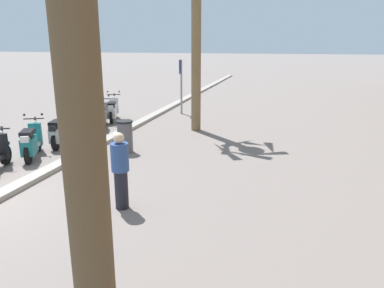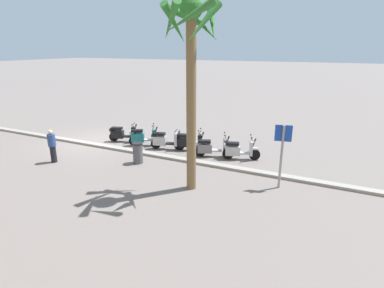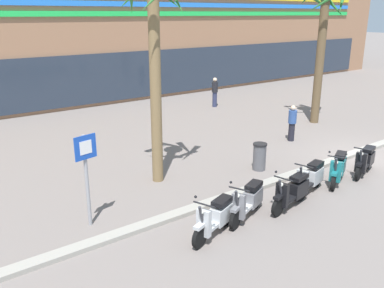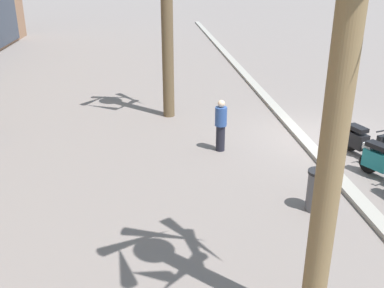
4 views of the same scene
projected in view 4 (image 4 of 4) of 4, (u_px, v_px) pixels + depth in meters
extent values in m
plane|color=slate|center=(319.00, 139.00, 13.69)|extent=(200.00, 200.00, 0.00)
cube|color=gray|center=(302.00, 138.00, 13.62)|extent=(60.00, 0.36, 0.12)
cylinder|color=black|center=(369.00, 163.00, 11.38)|extent=(0.51, 0.32, 0.52)
cube|color=#197075|center=(377.00, 160.00, 11.14)|extent=(0.75, 0.58, 0.46)
cube|color=black|center=(379.00, 146.00, 11.01)|extent=(0.67, 0.53, 0.12)
cube|color=silver|center=(369.00, 146.00, 11.27)|extent=(0.30, 0.28, 0.16)
cylinder|color=black|center=(350.00, 142.00, 12.74)|extent=(0.53, 0.25, 0.52)
cube|color=black|center=(369.00, 149.00, 12.10)|extent=(0.66, 0.45, 0.08)
cube|color=black|center=(356.00, 140.00, 12.49)|extent=(0.74, 0.51, 0.42)
cube|color=black|center=(358.00, 128.00, 12.38)|extent=(0.66, 0.46, 0.12)
cube|color=black|center=(382.00, 147.00, 11.65)|extent=(0.23, 0.37, 0.66)
cube|color=black|center=(350.00, 128.00, 12.65)|extent=(0.29, 0.26, 0.16)
cylinder|color=brown|center=(167.00, 29.00, 14.65)|extent=(0.40, 0.40, 6.09)
cylinder|color=olive|center=(335.00, 133.00, 5.40)|extent=(0.35, 0.35, 6.22)
cylinder|color=black|center=(220.00, 138.00, 12.71)|extent=(0.26, 0.26, 0.77)
cylinder|color=#2D4C8C|center=(221.00, 116.00, 12.46)|extent=(0.34, 0.34, 0.55)
sphere|color=beige|center=(221.00, 104.00, 12.32)|extent=(0.21, 0.21, 0.21)
cylinder|color=#56565B|center=(317.00, 192.00, 9.57)|extent=(0.44, 0.44, 0.90)
cylinder|color=black|center=(319.00, 172.00, 9.39)|extent=(0.48, 0.48, 0.06)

